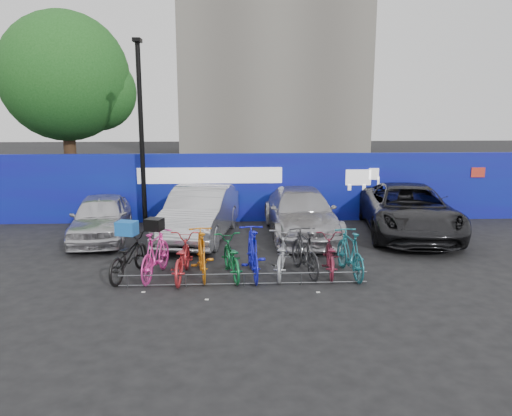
{
  "coord_description": "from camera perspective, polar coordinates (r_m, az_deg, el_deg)",
  "views": [
    {
      "loc": [
        -0.26,
        -11.29,
        3.93
      ],
      "look_at": [
        0.4,
        2.0,
        1.27
      ],
      "focal_mm": 35.0,
      "sensor_mm": 36.0,
      "label": 1
    }
  ],
  "objects": [
    {
      "name": "bike_8",
      "position": [
        12.17,
        8.41,
        -5.35
      ],
      "size": [
        0.83,
        1.83,
        0.93
      ],
      "primitive_type": "imported",
      "rotation": [
        0.0,
        0.0,
        3.02
      ],
      "color": "maroon",
      "rests_on": "ground"
    },
    {
      "name": "hoarding",
      "position": [
        17.5,
        -1.94,
        2.35
      ],
      "size": [
        22.0,
        0.18,
        2.4
      ],
      "color": "#0A2392",
      "rests_on": "ground"
    },
    {
      "name": "bike_0",
      "position": [
        12.18,
        -14.39,
        -5.33
      ],
      "size": [
        1.14,
        2.07,
        1.03
      ],
      "primitive_type": "imported",
      "rotation": [
        0.0,
        0.0,
        2.9
      ],
      "color": "black",
      "rests_on": "ground"
    },
    {
      "name": "bike_2",
      "position": [
        11.83,
        -8.46,
        -5.64
      ],
      "size": [
        0.78,
        1.95,
        1.0
      ],
      "primitive_type": "imported",
      "rotation": [
        0.0,
        0.0,
        3.08
      ],
      "color": "#B8272D",
      "rests_on": "ground"
    },
    {
      "name": "cargo_crate",
      "position": [
        12.01,
        -14.55,
        -2.24
      ],
      "size": [
        0.53,
        0.45,
        0.32
      ],
      "primitive_type": "cube",
      "rotation": [
        0.0,
        0.0,
        -0.28
      ],
      "color": "blue",
      "rests_on": "bike_0"
    },
    {
      "name": "car_1",
      "position": [
        15.3,
        -6.45,
        -0.61
      ],
      "size": [
        2.47,
        4.99,
        1.57
      ],
      "primitive_type": "imported",
      "rotation": [
        0.0,
        0.0,
        -0.17
      ],
      "color": "#B0B1B5",
      "rests_on": "ground"
    },
    {
      "name": "car_3",
      "position": [
        16.44,
        16.99,
        -0.23
      ],
      "size": [
        3.36,
        5.93,
        1.56
      ],
      "primitive_type": "imported",
      "rotation": [
        0.0,
        0.0,
        -0.14
      ],
      "color": "black",
      "rests_on": "ground"
    },
    {
      "name": "bike_3",
      "position": [
        11.88,
        -6.23,
        -5.14
      ],
      "size": [
        0.78,
        1.98,
        1.16
      ],
      "primitive_type": "imported",
      "rotation": [
        0.0,
        0.0,
        3.27
      ],
      "color": "orange",
      "rests_on": "ground"
    },
    {
      "name": "cargo_topcase",
      "position": [
        11.8,
        -11.55,
        -1.85
      ],
      "size": [
        0.46,
        0.44,
        0.28
      ],
      "primitive_type": "cube",
      "rotation": [
        0.0,
        0.0,
        -0.31
      ],
      "color": "black",
      "rests_on": "bike_1"
    },
    {
      "name": "lamppost",
      "position": [
        16.96,
        -12.99,
        8.8
      ],
      "size": [
        0.25,
        0.5,
        6.11
      ],
      "color": "black",
      "rests_on": "ground"
    },
    {
      "name": "bike_9",
      "position": [
        12.08,
        10.69,
        -5.07
      ],
      "size": [
        0.72,
        1.91,
        1.12
      ],
      "primitive_type": "imported",
      "rotation": [
        0.0,
        0.0,
        3.25
      ],
      "color": "#1D6C78",
      "rests_on": "ground"
    },
    {
      "name": "tree",
      "position": [
        22.34,
        -20.39,
        13.55
      ],
      "size": [
        5.4,
        5.2,
        7.8
      ],
      "color": "#382314",
      "rests_on": "ground"
    },
    {
      "name": "bike_1",
      "position": [
        11.98,
        -11.41,
        -5.18
      ],
      "size": [
        0.89,
        1.98,
        1.15
      ],
      "primitive_type": "imported",
      "rotation": [
        0.0,
        0.0,
        2.95
      ],
      "color": "#EA359D",
      "rests_on": "ground"
    },
    {
      "name": "bike_4",
      "position": [
        11.86,
        -2.89,
        -5.63
      ],
      "size": [
        0.95,
        1.9,
        0.95
      ],
      "primitive_type": "imported",
      "rotation": [
        0.0,
        0.0,
        3.32
      ],
      "color": "#116733",
      "rests_on": "ground"
    },
    {
      "name": "bike_rack",
      "position": [
        11.33,
        -1.38,
        -8.1
      ],
      "size": [
        5.6,
        0.03,
        0.3
      ],
      "color": "#595B60",
      "rests_on": "ground"
    },
    {
      "name": "bike_7",
      "position": [
        12.03,
        5.61,
        -5.02
      ],
      "size": [
        0.89,
        1.93,
        1.12
      ],
      "primitive_type": "imported",
      "rotation": [
        0.0,
        0.0,
        3.34
      ],
      "color": "#252628",
      "rests_on": "ground"
    },
    {
      "name": "bike_6",
      "position": [
        11.98,
        2.88,
        -5.37
      ],
      "size": [
        0.96,
        1.96,
        0.99
      ],
      "primitive_type": "imported",
      "rotation": [
        0.0,
        0.0,
        2.98
      ],
      "color": "#989CA0",
      "rests_on": "ground"
    },
    {
      "name": "ground",
      "position": [
        11.95,
        -1.46,
        -7.88
      ],
      "size": [
        100.0,
        100.0,
        0.0
      ],
      "primitive_type": "plane",
      "color": "black",
      "rests_on": "ground"
    },
    {
      "name": "car_0",
      "position": [
        15.82,
        -17.29,
        -1.03
      ],
      "size": [
        2.06,
        4.18,
        1.37
      ],
      "primitive_type": "imported",
      "rotation": [
        0.0,
        0.0,
        0.11
      ],
      "color": "silver",
      "rests_on": "ground"
    },
    {
      "name": "car_2",
      "position": [
        15.64,
        5.15,
        -0.56
      ],
      "size": [
        2.1,
        5.01,
        1.44
      ],
      "primitive_type": "imported",
      "rotation": [
        0.0,
        0.0,
        0.02
      ],
      "color": "#A9A8AE",
      "rests_on": "ground"
    },
    {
      "name": "bike_5",
      "position": [
        11.79,
        -0.37,
        -5.08
      ],
      "size": [
        0.69,
        2.03,
        1.2
      ],
      "primitive_type": "imported",
      "rotation": [
        0.0,
        0.0,
        3.2
      ],
      "color": "#1518C4",
      "rests_on": "ground"
    }
  ]
}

